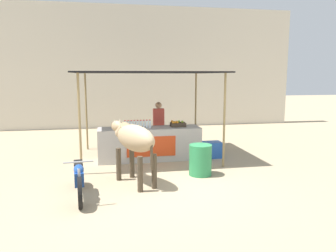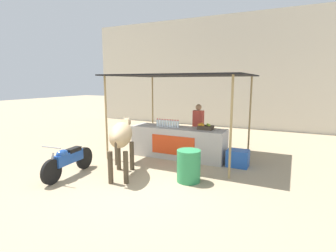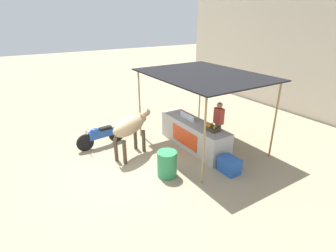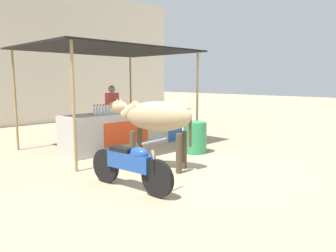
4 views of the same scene
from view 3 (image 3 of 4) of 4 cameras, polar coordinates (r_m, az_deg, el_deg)
ground_plane at (r=8.45m, az=-6.58°, el=-8.16°), size 60.00×60.00×0.00m
building_wall_far at (r=13.50m, az=29.13°, el=13.75°), size 16.00×0.50×5.70m
stall_counter at (r=9.25m, az=5.60°, el=-1.89°), size 3.00×0.82×0.96m
stall_awning at (r=8.80m, az=7.70°, el=10.54°), size 4.20×3.20×2.59m
water_bottle_row at (r=9.25m, az=4.20°, el=2.16°), size 0.79×0.07×0.25m
fruit_crate at (r=8.45m, az=9.54°, el=-0.45°), size 0.44×0.32×0.18m
vendor_behind_counter at (r=9.29m, az=10.87°, el=0.37°), size 0.34×0.22×1.65m
cooler_box at (r=8.07m, az=13.22°, el=-8.31°), size 0.60×0.44×0.48m
water_barrel at (r=7.63m, az=-0.21°, el=-8.26°), size 0.57×0.57×0.78m
cow at (r=8.54m, az=-8.16°, el=-0.14°), size 1.11×1.80×1.44m
motorcycle_parked at (r=9.60m, az=-14.46°, el=-1.92°), size 0.55×1.80×0.90m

